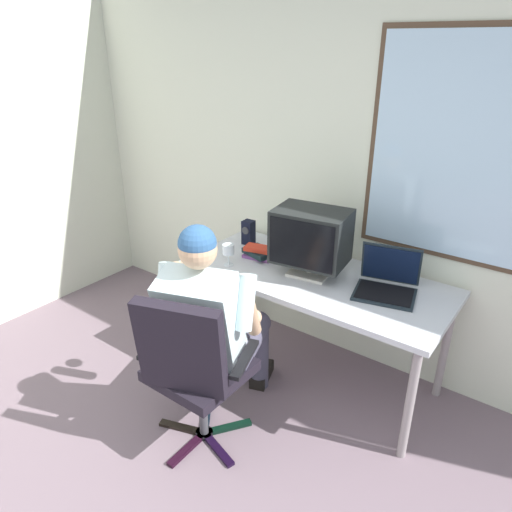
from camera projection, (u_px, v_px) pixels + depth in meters
wall_rear at (396, 176)px, 2.79m from camera, size 5.18×0.08×2.61m
desk at (314, 286)px, 2.90m from camera, size 1.64×0.73×0.74m
office_chair at (192, 365)px, 2.36m from camera, size 0.62×0.56×0.98m
person_seated at (213, 321)px, 2.55m from camera, size 0.67×0.91×1.27m
crt_monitor at (311, 237)px, 2.78m from camera, size 0.47×0.36×0.41m
laptop at (387, 280)px, 2.67m from camera, size 0.40×0.37×0.25m
wine_glass at (228, 250)px, 2.97m from camera, size 0.07×0.07×0.14m
desk_speaker at (248, 232)px, 3.29m from camera, size 0.08×0.08×0.17m
book_stack at (259, 252)px, 3.09m from camera, size 0.24×0.18×0.08m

